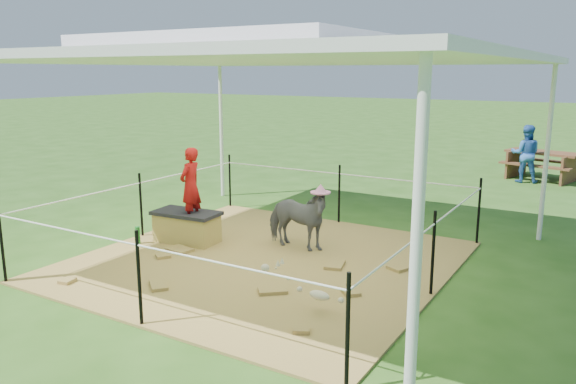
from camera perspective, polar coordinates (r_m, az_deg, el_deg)
The scene contains 13 objects.
ground at distance 7.57m, azimuth -2.35°, elevation -7.13°, with size 90.00×90.00×0.00m, color #2D5919.
hay_patch at distance 7.56m, azimuth -2.35°, elevation -7.02°, with size 4.60×4.60×0.03m, color brown.
canopy_tent at distance 7.14m, azimuth -2.55°, elevation 13.70°, with size 6.30×6.30×2.90m.
rope_fence at distance 7.38m, azimuth -2.40°, elevation -2.41°, with size 4.54×4.54×1.00m.
straw_bale at distance 8.42m, azimuth -10.23°, elevation -3.63°, with size 0.92×0.46×0.41m, color #B89B43.
dark_cloth at distance 8.37m, azimuth -10.29°, elevation -2.12°, with size 0.98×0.51×0.05m, color black.
woman at distance 8.19m, azimuth -9.90°, elevation 1.35°, with size 0.40×0.26×1.10m, color #A91110.
green_bottle at distance 8.50m, azimuth -15.02°, elevation -4.25°, with size 0.07×0.07×0.25m, color #197222.
pony at distance 7.89m, azimuth 0.86°, elevation -2.76°, with size 0.47×1.03×0.87m, color #505156.
pink_hat at distance 7.78m, azimuth 0.87°, elevation 0.80°, with size 0.27×0.27×0.13m, color pink.
foal at distance 5.93m, azimuth 3.22°, elevation -10.22°, with size 0.77×0.43×0.43m, color beige, non-canonical shape.
picnic_table_near at distance 14.49m, azimuth 24.43°, elevation 2.47°, with size 1.60×1.16×0.67m, color #55331D.
distant_person at distance 13.91m, azimuth 22.98°, elevation 3.60°, with size 0.64×0.50×1.32m, color #2F63B3.
Camera 1 is at (3.93, -5.96, 2.50)m, focal length 35.00 mm.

